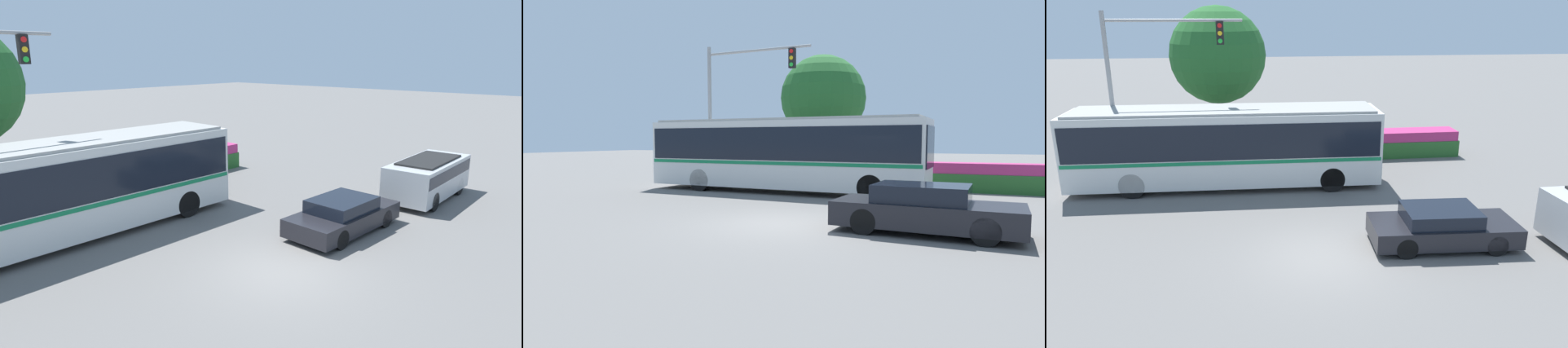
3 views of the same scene
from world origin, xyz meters
TOP-DOWN VIEW (x-y plane):
  - ground_plane at (0.00, 0.00)m, footprint 140.00×140.00m
  - city_bus at (-2.93, 6.77)m, footprint 12.48×2.89m
  - sedan_foreground at (3.76, 0.33)m, footprint 4.51×2.07m
  - suv_left_lane at (9.43, -0.27)m, footprint 4.93×2.04m
  - flowering_hedge at (4.92, 10.35)m, footprint 6.81×1.31m

SIDE VIEW (x-z plane):
  - ground_plane at x=0.00m, z-range 0.00..0.00m
  - sedan_foreground at x=3.76m, z-range -0.02..1.19m
  - flowering_hedge at x=4.92m, z-range -0.01..1.27m
  - suv_left_lane at x=9.43m, z-range 0.15..1.86m
  - city_bus at x=-2.93m, z-range 0.22..3.45m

